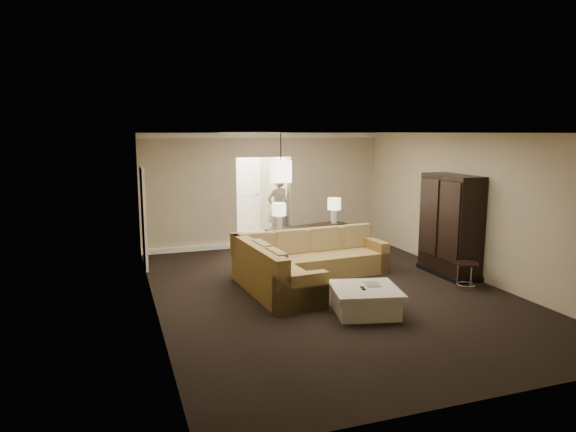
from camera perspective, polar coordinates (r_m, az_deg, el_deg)
name	(u,v)px	position (r m, az deg, el deg)	size (l,w,h in m)	color
ground	(329,291)	(9.29, 4.53, -8.33)	(8.00, 8.00, 0.00)	black
wall_back	(264,190)	(12.70, -2.65, 2.93)	(6.00, 0.04, 2.80)	beige
wall_front	(488,273)	(5.63, 21.38, -5.91)	(6.00, 0.04, 2.80)	beige
wall_left	(153,224)	(8.24, -14.81, -0.87)	(0.04, 8.00, 2.80)	beige
wall_right	(472,206)	(10.53, 19.76, 1.06)	(0.04, 8.00, 2.80)	beige
ceiling	(331,133)	(8.86, 4.77, 9.20)	(6.00, 8.00, 0.02)	white
crown_molding	(264,135)	(12.57, -2.63, 8.94)	(6.00, 0.10, 0.12)	white
baseboard	(265,243)	(12.87, -2.54, -3.04)	(6.00, 0.10, 0.12)	white
side_door	(144,218)	(11.06, -15.73, -0.21)	(0.05, 0.90, 2.10)	white
foyer	(250,188)	(13.99, -4.22, 3.10)	(1.44, 2.02, 2.80)	beige
sectional_sofa	(303,264)	(9.69, 1.63, -5.35)	(3.08, 2.52, 0.90)	brown
coffee_table	(365,300)	(8.24, 8.55, -9.20)	(1.23, 1.23, 0.43)	beige
console_table	(307,240)	(11.42, 2.17, -2.64)	(1.99, 0.93, 0.75)	black
armoire	(450,227)	(10.59, 17.56, -1.22)	(0.59, 1.39, 2.00)	black
drink_table	(467,270)	(9.83, 19.25, -5.70)	(0.40, 0.40, 0.49)	black
table_lamp_left	(279,212)	(10.87, -1.00, 0.44)	(0.30, 0.30, 0.57)	silver
table_lamp_right	(334,206)	(11.75, 5.15, 1.07)	(0.30, 0.30, 0.57)	silver
pendant_light	(281,171)	(11.41, -0.80, 5.00)	(0.38, 0.38, 1.09)	black
person	(278,205)	(13.17, -1.13, 1.25)	(0.70, 0.46, 1.92)	beige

